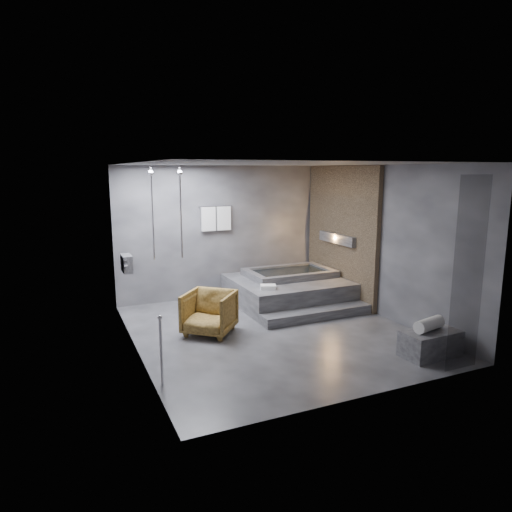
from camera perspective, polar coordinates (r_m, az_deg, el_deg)
name	(u,v)px	position (r m, az deg, el deg)	size (l,w,h in m)	color
room	(288,228)	(7.85, 3.98, 3.56)	(5.00, 5.04, 2.82)	#2E2E31
tub_deck	(287,290)	(9.49, 3.96, -4.32)	(2.20, 2.00, 0.50)	#333336
tub_step	(317,314)	(8.55, 7.67, -7.20)	(2.20, 0.36, 0.18)	#333336
concrete_bench	(430,343)	(7.30, 20.95, -10.16)	(0.86, 0.47, 0.39)	#323134
driftwood_chair	(209,313)	(7.71, -5.86, -7.05)	(0.77, 0.79, 0.72)	#4A3312
rolled_towel	(429,324)	(7.21, 20.83, -7.99)	(0.19, 0.19, 0.53)	silver
deck_towel	(268,287)	(8.60, 1.53, -3.88)	(0.29, 0.21, 0.08)	white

